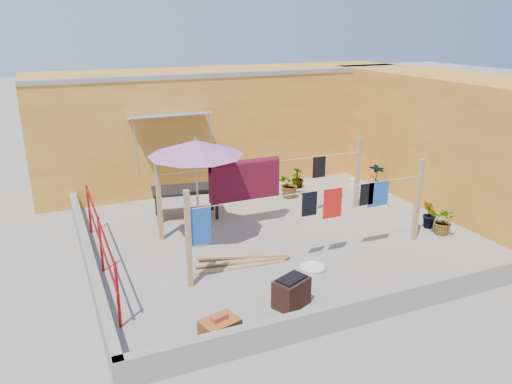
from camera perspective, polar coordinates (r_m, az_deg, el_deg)
ground at (r=11.12m, az=2.91°, el=-4.86°), size 80.00×80.00×0.00m
wall_back at (r=14.97m, az=-3.31°, el=7.78°), size 11.00×3.27×3.21m
wall_right at (r=13.66m, az=23.05°, el=5.21°), size 2.40×9.00×3.20m
parapet_front at (r=8.33m, az=14.19°, el=-12.39°), size 8.30×0.16×0.44m
parapet_left at (r=10.05m, az=-18.59°, el=-7.19°), size 0.16×7.30×0.44m
red_railing at (r=9.68m, az=-17.42°, el=-4.82°), size 0.05×4.20×1.10m
clothesline_rig at (r=11.01m, az=-0.14°, el=0.83°), size 5.09×2.35×1.80m
patio_umbrella at (r=10.02m, az=-6.92°, el=4.95°), size 1.99×1.99×2.32m
outdoor_table at (r=11.96m, az=-8.05°, el=0.10°), size 1.66×1.01×0.73m
brick_stack at (r=7.54m, az=-4.15°, el=-15.58°), size 0.62×0.52×0.47m
lumber_pile at (r=9.78m, az=-1.63°, el=-7.92°), size 1.95×0.76×0.12m
brazier at (r=8.38m, az=4.06°, el=-11.32°), size 0.69×0.59×0.52m
white_basin at (r=9.63m, az=6.48°, el=-8.60°), size 0.48×0.48×0.08m
water_jug_a at (r=13.12m, az=14.43°, el=-0.90°), size 0.24×0.24×0.38m
water_jug_b at (r=14.41m, az=10.90°, el=1.00°), size 0.20×0.20×0.32m
green_hose at (r=13.62m, az=8.79°, el=-0.39°), size 0.52×0.52×0.08m
plant_back_a at (r=13.36m, az=3.81°, el=0.94°), size 0.89×0.88×0.74m
plant_back_b at (r=14.18m, az=4.80°, el=1.66°), size 0.42×0.42×0.59m
plant_right_a at (r=14.12m, az=13.59°, el=1.63°), size 0.50×0.53×0.84m
plant_right_b at (r=11.98m, az=19.24°, el=-2.44°), size 0.43×0.46×0.67m
plant_right_c at (r=11.75m, az=20.69°, el=-3.10°), size 0.72×0.75×0.64m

